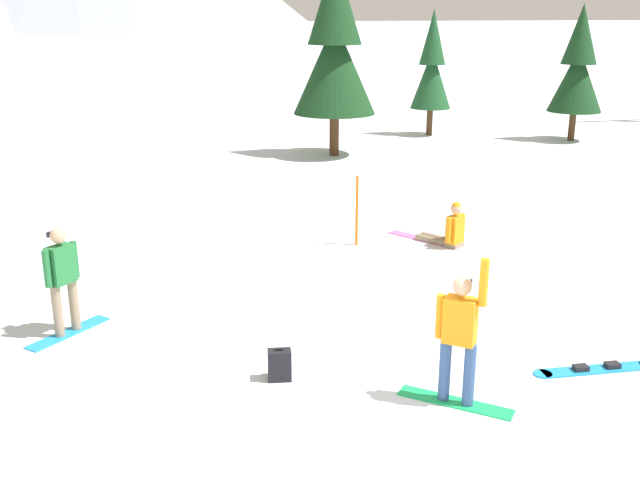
{
  "coord_description": "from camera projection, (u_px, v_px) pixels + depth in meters",
  "views": [
    {
      "loc": [
        -2.45,
        -7.07,
        4.84
      ],
      "look_at": [
        0.34,
        4.9,
        1.0
      ],
      "focal_mm": 41.07,
      "sensor_mm": 36.0,
      "label": 1
    }
  ],
  "objects": [
    {
      "name": "loose_snowboard_near_right",
      "position": [
        596.0,
        369.0,
        10.32
      ],
      "size": [
        1.89,
        0.37,
        0.09
      ],
      "color": "#1E8CD8",
      "rests_on": "ground_plane"
    },
    {
      "name": "pine_tree_young",
      "position": [
        432.0,
        68.0,
        29.27
      ],
      "size": [
        1.62,
        1.62,
        4.97
      ],
      "color": "#472D19",
      "rests_on": "ground_plane"
    },
    {
      "name": "pine_tree_slender",
      "position": [
        578.0,
        67.0,
        27.95
      ],
      "size": [
        2.05,
        2.05,
        5.16
      ],
      "color": "#472D19",
      "rests_on": "ground_plane"
    },
    {
      "name": "snowboarder_foreground",
      "position": [
        459.0,
        336.0,
        9.18
      ],
      "size": [
        1.33,
        1.17,
        2.01
      ],
      "color": "#19B259",
      "rests_on": "ground_plane"
    },
    {
      "name": "snowboarder_background",
      "position": [
        448.0,
        230.0,
        15.76
      ],
      "size": [
        1.34,
        1.66,
        1.0
      ],
      "color": "gray",
      "rests_on": "ground_plane"
    },
    {
      "name": "ground_plane",
      "position": [
        387.0,
        445.0,
        8.55
      ],
      "size": [
        800.0,
        800.0,
        0.0
      ],
      "primitive_type": "plane",
      "color": "silver"
    },
    {
      "name": "pine_tree_short",
      "position": [
        335.0,
        49.0,
        24.72
      ],
      "size": [
        2.83,
        2.83,
        6.66
      ],
      "color": "#472D19",
      "rests_on": "ground_plane"
    },
    {
      "name": "backpack_black",
      "position": [
        280.0,
        365.0,
        10.02
      ],
      "size": [
        0.34,
        0.29,
        0.47
      ],
      "color": "black",
      "rests_on": "ground_plane"
    },
    {
      "name": "trail_marker_pole",
      "position": [
        357.0,
        211.0,
        15.66
      ],
      "size": [
        0.06,
        0.06,
        1.53
      ],
      "primitive_type": "cylinder",
      "color": "orange",
      "rests_on": "ground_plane"
    },
    {
      "name": "snowboarder_midground",
      "position": [
        63.0,
        279.0,
        11.24
      ],
      "size": [
        1.23,
        1.24,
        1.73
      ],
      "color": "#1E8CD8",
      "rests_on": "ground_plane"
    }
  ]
}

